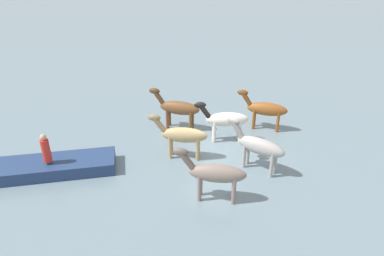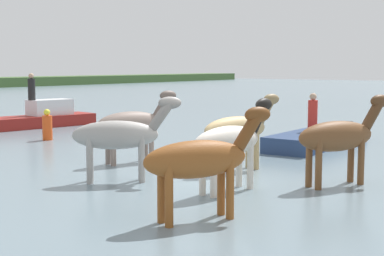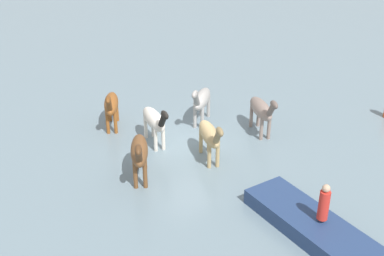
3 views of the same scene
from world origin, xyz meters
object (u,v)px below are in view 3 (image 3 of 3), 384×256
object	(u,v)px
horse_mid_herd	(210,135)
person_watcher_seated	(324,203)
horse_dun_straggler	(111,105)
horse_lead	(139,152)
boat_skiff_near	(322,235)
horse_rear_stallion	(155,120)
horse_pinto_flank	(262,110)
horse_dark_mare	(201,100)

from	to	relation	value
horse_mid_herd	person_watcher_seated	distance (m)	5.42
horse_dun_straggler	horse_lead	size ratio (longest dim) A/B	0.96
horse_mid_herd	person_watcher_seated	size ratio (longest dim) A/B	2.12
horse_lead	boat_skiff_near	world-z (taller)	horse_lead
horse_dun_straggler	horse_rear_stallion	distance (m)	2.44
horse_mid_herd	boat_skiff_near	distance (m)	5.70
person_watcher_seated	horse_dun_straggler	bearing A→B (deg)	-165.65
horse_pinto_flank	horse_rear_stallion	world-z (taller)	horse_pinto_flank
horse_dark_mare	horse_lead	xyz separation A→B (m)	(2.71, -4.27, 0.03)
horse_mid_herd	horse_dark_mare	bearing A→B (deg)	170.43
horse_rear_stallion	horse_lead	bearing A→B (deg)	-31.52
horse_dark_mare	horse_lead	distance (m)	5.06
horse_lead	boat_skiff_near	bearing A→B (deg)	54.23
horse_mid_herd	horse_dark_mare	xyz separation A→B (m)	(-2.88, 1.45, 0.02)
horse_lead	horse_rear_stallion	bearing A→B (deg)	166.70
horse_pinto_flank	horse_lead	bearing A→B (deg)	-66.93
horse_lead	person_watcher_seated	distance (m)	6.47
boat_skiff_near	horse_pinto_flank	bearing A→B (deg)	-24.81
horse_dun_straggler	horse_lead	xyz separation A→B (m)	(4.29, -0.75, 0.04)
horse_mid_herd	horse_dark_mare	world-z (taller)	horse_dark_mare
horse_dark_mare	horse_pinto_flank	world-z (taller)	horse_pinto_flank
horse_lead	horse_dark_mare	bearing A→B (deg)	148.16
horse_dark_mare	boat_skiff_near	xyz separation A→B (m)	(8.51, -1.13, -0.92)
horse_dark_mare	horse_rear_stallion	xyz separation A→B (m)	(0.69, -2.64, -0.01)
horse_dun_straggler	boat_skiff_near	size ratio (longest dim) A/B	0.43
horse_rear_stallion	boat_skiff_near	size ratio (longest dim) A/B	0.45
horse_rear_stallion	person_watcher_seated	world-z (taller)	horse_rear_stallion
horse_dun_straggler	boat_skiff_near	bearing A→B (deg)	39.49
horse_mid_herd	horse_lead	size ratio (longest dim) A/B	0.99
boat_skiff_near	horse_mid_herd	bearing A→B (deg)	1.54
horse_dun_straggler	horse_lead	bearing A→B (deg)	16.21
horse_dark_mare	horse_pinto_flank	distance (m)	2.67
horse_mid_herd	horse_dun_straggler	bearing A→B (deg)	-138.02
horse_lead	person_watcher_seated	xyz separation A→B (m)	(5.57, 3.28, 0.03)
horse_pinto_flank	horse_dun_straggler	bearing A→B (deg)	-108.57
horse_dun_straggler	boat_skiff_near	xyz separation A→B (m)	(10.09, 2.39, -0.91)
horse_mid_herd	horse_pinto_flank	xyz separation A→B (m)	(-0.74, 3.03, 0.02)
horse_mid_herd	horse_pinto_flank	bearing A→B (deg)	120.75
horse_mid_herd	horse_pinto_flank	size ratio (longest dim) A/B	0.98
horse_pinto_flank	horse_lead	distance (m)	5.89
horse_pinto_flank	boat_skiff_near	world-z (taller)	horse_pinto_flank
horse_rear_stallion	boat_skiff_near	world-z (taller)	horse_rear_stallion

